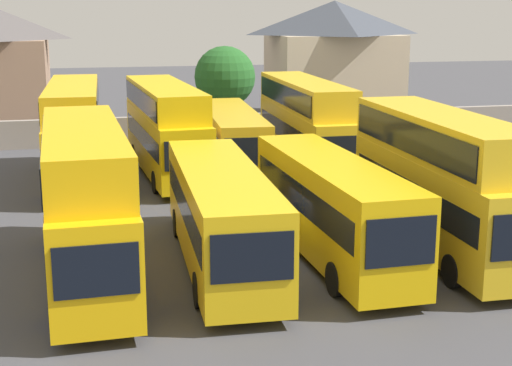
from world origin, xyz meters
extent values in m
plane|color=#424247|center=(0.00, 18.00, 0.00)|extent=(140.00, 140.00, 0.00)
cube|color=gray|center=(0.00, 24.70, 0.90)|extent=(56.00, 0.50, 1.80)
cube|color=#EFB20D|center=(-6.30, -0.08, 1.90)|extent=(2.91, 11.44, 3.09)
cube|color=black|center=(-6.09, -5.77, 2.28)|extent=(2.18, 0.16, 1.39)
cube|color=black|center=(-6.30, -0.08, 2.28)|extent=(2.91, 10.54, 0.97)
cube|color=#EFB20D|center=(-6.32, 0.20, 4.24)|extent=(2.84, 10.87, 1.59)
cube|color=black|center=(-6.32, 0.20, 4.24)|extent=(2.91, 10.31, 1.11)
cylinder|color=black|center=(-5.03, -3.55, 0.55)|extent=(0.34, 1.11, 1.10)
cylinder|color=black|center=(-7.31, -3.64, 0.55)|extent=(0.34, 1.11, 1.10)
cylinder|color=black|center=(-5.30, 3.48, 0.55)|extent=(0.34, 1.11, 1.10)
cylinder|color=black|center=(-7.58, 3.39, 0.55)|extent=(0.34, 1.11, 1.10)
cube|color=yellow|center=(-1.81, 0.38, 1.89)|extent=(2.93, 11.84, 3.06)
cube|color=black|center=(-1.98, -5.52, 2.25)|extent=(2.29, 0.15, 1.38)
cube|color=black|center=(-1.81, 0.38, 2.25)|extent=(2.95, 10.90, 0.96)
cylinder|color=black|center=(-0.72, -3.30, 0.55)|extent=(0.33, 1.11, 1.10)
cylinder|color=black|center=(-3.11, -3.23, 0.55)|extent=(0.33, 1.11, 1.10)
cylinder|color=black|center=(-0.51, 3.99, 0.55)|extent=(0.33, 1.11, 1.10)
cylinder|color=black|center=(-2.90, 4.06, 0.55)|extent=(0.33, 1.11, 1.10)
cube|color=#E8B50C|center=(2.14, 0.31, 1.95)|extent=(2.83, 11.37, 3.19)
cube|color=black|center=(2.35, -5.35, 2.34)|extent=(2.13, 0.16, 1.44)
cube|color=black|center=(2.14, 0.31, 2.34)|extent=(2.84, 10.47, 1.01)
cylinder|color=black|center=(3.38, -3.14, 0.55)|extent=(0.34, 1.11, 1.10)
cylinder|color=black|center=(1.15, -3.23, 0.55)|extent=(0.34, 1.11, 1.10)
cylinder|color=black|center=(3.13, 3.85, 0.55)|extent=(0.34, 1.11, 1.10)
cylinder|color=black|center=(0.90, 3.77, 0.55)|extent=(0.34, 1.11, 1.10)
cube|color=gold|center=(6.25, 0.12, 1.91)|extent=(2.61, 11.17, 3.11)
cube|color=black|center=(6.25, 0.12, 2.28)|extent=(2.64, 10.28, 0.98)
cube|color=gold|center=(6.25, 0.40, 4.27)|extent=(2.55, 10.61, 1.60)
cube|color=black|center=(6.25, 0.40, 4.27)|extent=(2.64, 10.06, 1.12)
cylinder|color=black|center=(5.05, -3.34, 0.55)|extent=(0.30, 1.10, 1.10)
cylinder|color=black|center=(7.44, 3.58, 0.55)|extent=(0.30, 1.10, 1.10)
cylinder|color=black|center=(5.06, 3.59, 0.55)|extent=(0.30, 1.10, 1.10)
cube|color=yellow|center=(-6.83, 14.65, 1.92)|extent=(2.72, 11.92, 3.12)
cube|color=black|center=(-6.96, 8.70, 2.29)|extent=(2.18, 0.13, 1.40)
cube|color=black|center=(-6.83, 14.65, 2.29)|extent=(2.74, 10.98, 0.98)
cube|color=yellow|center=(-6.83, 14.95, 4.21)|extent=(2.66, 11.33, 1.47)
cube|color=black|center=(-6.83, 14.95, 4.21)|extent=(2.74, 10.74, 1.03)
cylinder|color=black|center=(-5.78, 10.95, 0.55)|extent=(0.32, 1.11, 1.10)
cylinder|color=black|center=(-8.05, 11.00, 0.55)|extent=(0.32, 1.11, 1.10)
cylinder|color=black|center=(-5.62, 18.31, 0.55)|extent=(0.32, 1.11, 1.10)
cylinder|color=black|center=(-7.89, 18.36, 0.55)|extent=(0.32, 1.11, 1.10)
cube|color=yellow|center=(-2.17, 15.04, 1.86)|extent=(3.38, 12.06, 3.01)
cube|color=black|center=(-1.75, 9.08, 2.23)|extent=(2.25, 0.24, 1.36)
cube|color=black|center=(-2.17, 15.04, 2.23)|extent=(3.36, 11.11, 0.95)
cube|color=yellow|center=(-2.19, 15.33, 4.09)|extent=(3.29, 11.46, 1.43)
cube|color=black|center=(-2.19, 15.33, 4.09)|extent=(3.34, 10.88, 1.00)
cylinder|color=black|center=(-0.74, 11.44, 0.55)|extent=(0.38, 1.12, 1.10)
cylinder|color=black|center=(-3.09, 11.27, 0.55)|extent=(0.38, 1.12, 1.10)
cylinder|color=black|center=(-1.25, 18.80, 0.55)|extent=(0.38, 1.12, 1.10)
cylinder|color=black|center=(-3.60, 18.64, 0.55)|extent=(0.38, 1.12, 1.10)
cube|color=gold|center=(1.29, 14.86, 1.87)|extent=(3.08, 11.39, 3.02)
cube|color=black|center=(1.01, 9.21, 2.23)|extent=(2.21, 0.19, 1.36)
cube|color=black|center=(1.29, 14.86, 2.23)|extent=(3.07, 10.49, 0.95)
cylinder|color=black|center=(2.27, 11.31, 0.55)|extent=(0.36, 1.11, 1.10)
cylinder|color=black|center=(-0.04, 11.43, 0.55)|extent=(0.36, 1.11, 1.10)
cylinder|color=black|center=(2.62, 18.30, 0.55)|extent=(0.36, 1.11, 1.10)
cylinder|color=black|center=(0.32, 18.41, 0.55)|extent=(0.36, 1.11, 1.10)
cube|color=yellow|center=(5.43, 14.92, 1.85)|extent=(2.53, 11.99, 2.98)
cube|color=black|center=(5.39, 8.91, 2.20)|extent=(2.16, 0.09, 1.34)
cube|color=black|center=(5.43, 14.92, 2.20)|extent=(2.57, 11.03, 0.94)
cube|color=yellow|center=(5.43, 15.22, 4.10)|extent=(2.48, 11.39, 1.53)
cube|color=black|center=(5.43, 15.22, 4.10)|extent=(2.56, 10.79, 1.07)
cylinder|color=black|center=(6.54, 11.20, 0.55)|extent=(0.31, 1.10, 1.10)
cylinder|color=black|center=(4.28, 11.22, 0.55)|extent=(0.31, 1.10, 1.10)
cylinder|color=black|center=(6.59, 18.62, 0.55)|extent=(0.31, 1.10, 1.10)
cylinder|color=black|center=(4.33, 18.64, 0.55)|extent=(0.31, 1.10, 1.10)
cube|color=#C6B293|center=(13.00, 33.55, 3.28)|extent=(9.54, 7.57, 6.56)
pyramid|color=#3D424C|center=(13.00, 33.55, 7.85)|extent=(10.02, 7.95, 2.58)
cylinder|color=brown|center=(3.15, 27.20, 1.28)|extent=(0.56, 0.56, 2.56)
sphere|color=#235B23|center=(3.15, 27.20, 4.02)|extent=(4.18, 4.18, 4.18)
camera|label=1|loc=(-6.08, -24.56, 8.88)|focal=53.63mm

